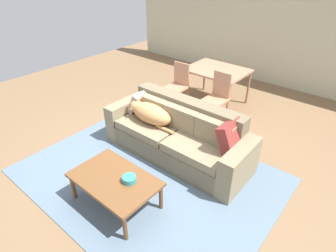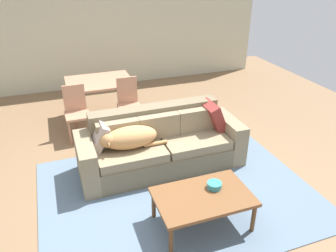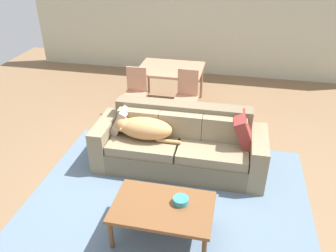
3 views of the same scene
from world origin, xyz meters
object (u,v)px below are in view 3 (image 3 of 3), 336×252
bowl_on_coffee_table (181,201)px  couch (180,145)px  dining_table (171,71)px  dining_chair_near_right (186,94)px  coffee_table (163,209)px  throw_pillow_by_left_arm (121,119)px  throw_pillow_by_right_arm (244,130)px  dog_on_left_cushion (143,128)px  dining_chair_near_left (136,91)px

bowl_on_coffee_table → couch: bearing=100.9°
dining_table → dining_chair_near_right: (0.41, -0.59, -0.18)m
couch → coffee_table: bearing=-87.9°
throw_pillow_by_left_arm → throw_pillow_by_right_arm: bearing=0.4°
dog_on_left_cushion → dining_chair_near_left: 1.53m
dog_on_left_cushion → dining_chair_near_right: (0.36, 1.46, -0.11)m
dog_on_left_cushion → throw_pillow_by_right_arm: 1.37m
couch → bowl_on_coffee_table: bearing=-79.6°
throw_pillow_by_right_arm → dining_chair_near_left: size_ratio=0.47×
throw_pillow_by_right_arm → bowl_on_coffee_table: 1.46m
dining_chair_near_left → coffee_table: bearing=-68.9°
throw_pillow_by_left_arm → dining_chair_near_left: size_ratio=0.42×
dining_chair_near_left → dining_chair_near_right: bearing=1.1°
throw_pillow_by_left_arm → dog_on_left_cushion: bearing=-21.9°
throw_pillow_by_left_arm → dining_chair_near_left: bearing=98.0°
bowl_on_coffee_table → dining_table: (-0.78, 3.19, 0.22)m
throw_pillow_by_left_arm → dining_table: (0.33, 1.90, 0.05)m
throw_pillow_by_right_arm → coffee_table: throw_pillow_by_right_arm is taller
dining_table → throw_pillow_by_right_arm: bearing=-53.4°
couch → dining_table: size_ratio=1.98×
throw_pillow_by_right_arm → dining_chair_near_right: bearing=127.4°
dining_table → couch: bearing=-74.6°
throw_pillow_by_left_arm → dining_table: bearing=80.3°
couch → bowl_on_coffee_table: size_ratio=13.98×
dog_on_left_cushion → dining_chair_near_right: bearing=75.7°
dining_table → dining_chair_near_left: dining_chair_near_left is taller
couch → coffee_table: size_ratio=2.19×
bowl_on_coffee_table → dining_table: size_ratio=0.14×
dining_table → dining_chair_near_left: 0.83m
couch → throw_pillow_by_left_arm: 0.91m
dog_on_left_cushion → throw_pillow_by_left_arm: 0.40m
dining_chair_near_left → throw_pillow_by_left_arm: bearing=-83.5°
dog_on_left_cushion → throw_pillow_by_right_arm: bearing=6.4°
couch → dining_chair_near_right: bearing=95.1°
dog_on_left_cushion → coffee_table: (0.55, -1.23, -0.24)m
dining_chair_near_left → bowl_on_coffee_table: bearing=-64.9°
throw_pillow_by_left_arm → dining_chair_near_right: size_ratio=0.42×
couch → dining_chair_near_right: size_ratio=2.55×
throw_pillow_by_left_arm → dining_chair_near_right: (0.73, 1.32, -0.13)m
throw_pillow_by_left_arm → dining_chair_near_left: 1.29m
coffee_table → dining_table: 3.35m
couch → dog_on_left_cushion: (-0.49, -0.10, 0.28)m
dining_chair_near_left → dining_chair_near_right: size_ratio=0.98×
couch → throw_pillow_by_right_arm: bearing=3.4°
couch → dining_chair_near_right: 1.38m
dining_chair_near_left → couch: bearing=-53.1°
throw_pillow_by_right_arm → dining_chair_near_left: 2.29m
throw_pillow_by_right_arm → dining_chair_near_right: size_ratio=0.46×
couch → bowl_on_coffee_table: (0.24, -1.25, 0.11)m
coffee_table → throw_pillow_by_left_arm: bearing=123.9°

